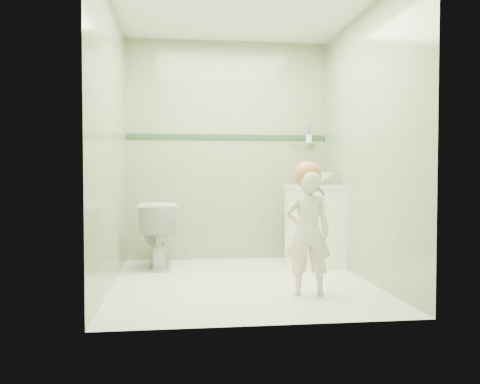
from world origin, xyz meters
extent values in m
plane|color=white|center=(0.00, 0.00, 0.00)|extent=(2.50, 2.50, 0.00)
cube|color=gray|center=(0.00, 1.25, 1.20)|extent=(2.20, 0.04, 2.40)
cube|color=gray|center=(0.00, -1.25, 1.20)|extent=(2.20, 0.04, 2.40)
cube|color=gray|center=(-1.10, 0.00, 1.20)|extent=(0.04, 2.50, 2.40)
cube|color=gray|center=(1.10, 0.00, 1.20)|extent=(0.04, 2.50, 2.40)
plane|color=white|center=(0.00, 0.00, 2.40)|extent=(2.50, 2.50, 0.00)
cube|color=#2B492D|center=(0.00, 1.24, 1.35)|extent=(2.20, 0.02, 0.05)
cube|color=white|center=(0.84, 0.70, 0.40)|extent=(0.52, 0.50, 0.80)
cube|color=white|center=(0.84, 0.70, 0.81)|extent=(0.54, 0.52, 0.04)
imported|color=white|center=(0.84, 0.70, 0.89)|extent=(0.37, 0.37, 0.13)
cylinder|color=silver|center=(0.84, 0.90, 0.95)|extent=(0.03, 0.03, 0.18)
cylinder|color=silver|center=(0.84, 0.85, 1.03)|extent=(0.02, 0.12, 0.02)
cylinder|color=silver|center=(0.84, 1.20, 1.28)|extent=(0.26, 0.02, 0.02)
cylinder|color=silver|center=(0.90, 1.18, 1.33)|extent=(0.07, 0.07, 0.09)
cylinder|color=#BD4B34|center=(0.91, 1.19, 1.40)|extent=(0.01, 0.01, 0.17)
cylinder|color=#444AD5|center=(0.89, 1.18, 1.40)|extent=(0.01, 0.01, 0.17)
cylinder|color=purple|center=(0.90, 1.17, 1.40)|extent=(0.01, 0.01, 0.17)
imported|color=white|center=(-0.74, 0.80, 0.33)|extent=(0.37, 0.65, 0.67)
imported|color=beige|center=(0.45, -0.50, 0.48)|extent=(0.37, 0.27, 0.96)
sphere|color=#C7794D|center=(0.45, -0.48, 0.93)|extent=(0.21, 0.21, 0.21)
cylinder|color=#008072|center=(0.52, -0.64, 0.80)|extent=(0.09, 0.13, 0.06)
cube|color=white|center=(0.46, -0.58, 0.84)|extent=(0.03, 0.03, 0.02)
camera|label=1|loc=(-0.55, -4.30, 0.94)|focal=37.80mm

